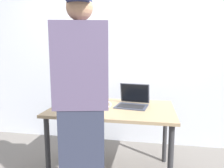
% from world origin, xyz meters
% --- Properties ---
extents(desk, '(1.28, 0.83, 0.75)m').
position_xyz_m(desk, '(0.00, 0.00, 0.67)').
color(desk, '#9E8460').
rests_on(desk, ground).
extents(laptop, '(0.37, 0.35, 0.23)m').
position_xyz_m(laptop, '(0.21, 0.10, 0.80)').
color(laptop, '#383D4C').
rests_on(laptop, desk).
extents(beer_bottle_green, '(0.07, 0.07, 0.34)m').
position_xyz_m(beer_bottle_green, '(-0.27, 0.08, 0.88)').
color(beer_bottle_green, '#1E5123').
rests_on(beer_bottle_green, desk).
extents(beer_bottle_amber, '(0.07, 0.07, 0.31)m').
position_xyz_m(beer_bottle_amber, '(-0.24, 0.18, 0.87)').
color(beer_bottle_amber, '#472B14').
rests_on(beer_bottle_amber, desk).
extents(person_figure, '(0.46, 0.34, 1.80)m').
position_xyz_m(person_figure, '(-0.15, -0.57, 0.92)').
color(person_figure, '#2D3347').
rests_on(person_figure, ground).
extents(coffee_mug, '(0.12, 0.09, 0.09)m').
position_xyz_m(coffee_mug, '(-0.07, -0.09, 0.80)').
color(coffee_mug, white).
rests_on(coffee_mug, desk).
extents(back_wall, '(6.00, 0.10, 2.60)m').
position_xyz_m(back_wall, '(0.00, 0.91, 1.30)').
color(back_wall, silver).
rests_on(back_wall, ground).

